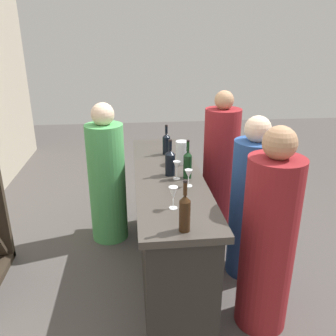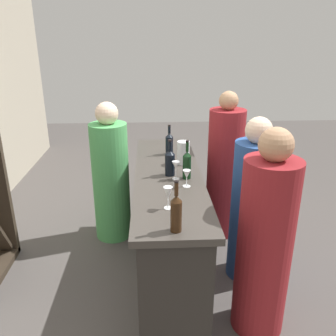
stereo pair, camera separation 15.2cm
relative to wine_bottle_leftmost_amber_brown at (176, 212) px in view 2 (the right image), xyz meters
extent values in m
plane|color=#4C4744|center=(0.93, 0.00, -1.11)|extent=(12.00, 12.00, 0.00)
cube|color=#2A2723|center=(0.93, 0.00, -0.64)|extent=(1.99, 0.48, 0.94)
cube|color=#3D3833|center=(0.93, 0.00, -0.15)|extent=(2.07, 0.56, 0.05)
cylinder|color=#331E0F|center=(0.00, 0.00, -0.03)|extent=(0.07, 0.07, 0.20)
cone|color=#331E0F|center=(0.00, 0.00, 0.09)|extent=(0.07, 0.07, 0.04)
cylinder|color=#331E0F|center=(0.00, 0.00, 0.15)|extent=(0.02, 0.02, 0.08)
cylinder|color=black|center=(0.00, 0.00, 0.20)|extent=(0.03, 0.03, 0.01)
cylinder|color=black|center=(0.82, -0.15, -0.03)|extent=(0.07, 0.07, 0.19)
cone|color=black|center=(0.82, -0.15, 0.09)|extent=(0.07, 0.07, 0.04)
cylinder|color=black|center=(0.82, -0.15, 0.15)|extent=(0.02, 0.02, 0.08)
cylinder|color=black|center=(0.82, -0.15, 0.19)|extent=(0.03, 0.03, 0.01)
cylinder|color=black|center=(0.90, -0.01, -0.03)|extent=(0.08, 0.08, 0.18)
cone|color=black|center=(0.90, -0.01, 0.08)|extent=(0.08, 0.08, 0.04)
cylinder|color=black|center=(0.90, -0.01, 0.13)|extent=(0.03, 0.03, 0.08)
cylinder|color=black|center=(0.90, -0.01, 0.18)|extent=(0.03, 0.03, 0.01)
cylinder|color=black|center=(1.45, -0.04, -0.04)|extent=(0.07, 0.07, 0.18)
cone|color=black|center=(1.45, -0.04, 0.07)|extent=(0.07, 0.07, 0.03)
cylinder|color=black|center=(1.45, -0.04, 0.12)|extent=(0.03, 0.03, 0.07)
cylinder|color=black|center=(1.45, -0.04, 0.16)|extent=(0.03, 0.03, 0.01)
cylinder|color=white|center=(0.65, -0.13, -0.12)|extent=(0.06, 0.06, 0.00)
cylinder|color=white|center=(0.65, -0.13, -0.09)|extent=(0.01, 0.01, 0.07)
cone|color=white|center=(0.65, -0.13, -0.02)|extent=(0.06, 0.06, 0.07)
cylinder|color=white|center=(0.81, -0.06, -0.12)|extent=(0.06, 0.06, 0.00)
cylinder|color=white|center=(0.81, -0.06, -0.08)|extent=(0.01, 0.01, 0.08)
cone|color=white|center=(0.81, -0.06, -0.01)|extent=(0.06, 0.06, 0.07)
cylinder|color=white|center=(0.29, 0.03, -0.12)|extent=(0.06, 0.06, 0.00)
cylinder|color=white|center=(0.29, 0.03, -0.09)|extent=(0.01, 0.01, 0.07)
cone|color=white|center=(0.29, 0.03, -0.01)|extent=(0.06, 0.06, 0.09)
cylinder|color=silver|center=(1.17, -0.15, -0.02)|extent=(0.11, 0.11, 0.21)
cylinder|color=#284C8C|center=(0.86, -0.73, -0.48)|extent=(0.45, 0.45, 1.28)
sphere|color=beige|center=(0.86, -0.73, 0.26)|extent=(0.22, 0.22, 0.22)
cylinder|color=maroon|center=(0.24, -0.65, -0.44)|extent=(0.50, 0.50, 1.35)
sphere|color=tan|center=(0.24, -0.65, 0.33)|extent=(0.23, 0.23, 0.23)
cylinder|color=maroon|center=(1.61, -0.64, -0.42)|extent=(0.46, 0.46, 1.39)
sphere|color=tan|center=(1.61, -0.64, 0.37)|extent=(0.19, 0.19, 0.19)
cylinder|color=#4CA559|center=(1.60, 0.57, -0.48)|extent=(0.41, 0.41, 1.27)
sphere|color=beige|center=(1.60, 0.57, 0.26)|extent=(0.23, 0.23, 0.23)
camera|label=1|loc=(-1.82, 0.29, 0.98)|focal=37.38mm
camera|label=2|loc=(-1.83, 0.14, 0.98)|focal=37.38mm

